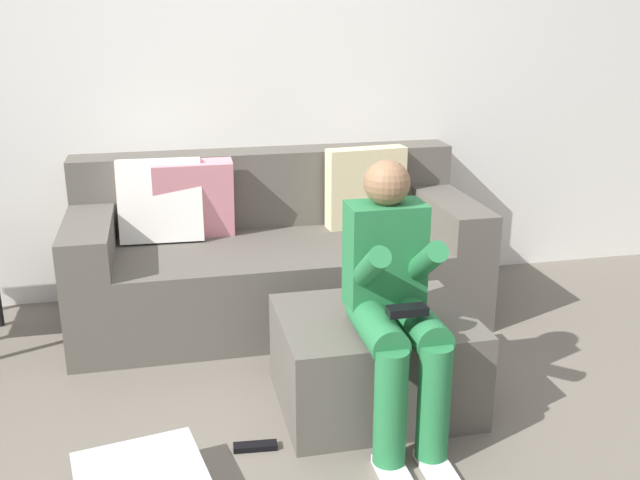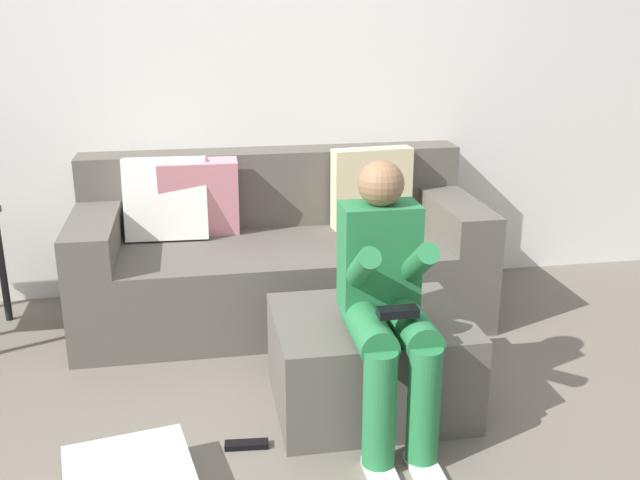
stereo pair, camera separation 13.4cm
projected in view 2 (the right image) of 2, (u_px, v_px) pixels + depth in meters
wall_back at (258, 46)px, 3.88m from camera, size 6.32×0.10×2.69m
couch_sectional at (278, 253)px, 3.81m from camera, size 2.04×0.88×0.84m
ottoman at (370, 361)px, 2.93m from camera, size 0.76×0.61×0.39m
person_seated at (388, 303)px, 2.63m from camera, size 0.29×0.61×1.03m
storage_bin at (129, 479)px, 2.43m from camera, size 0.46×0.41×0.13m
remote_by_storage_bin at (247, 445)px, 2.70m from camera, size 0.16×0.06×0.02m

